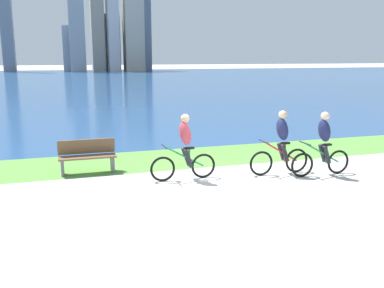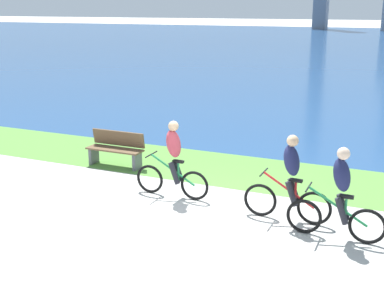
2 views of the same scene
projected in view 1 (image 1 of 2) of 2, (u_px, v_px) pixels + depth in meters
The scene contains 8 objects.
ground_plane at pixel (231, 184), 10.40m from camera, with size 300.00×300.00×0.00m, color #B2AFA8.
grass_strip_bayside at pixel (194, 157), 13.19m from camera, with size 120.00×2.61×0.01m, color #59933D.
bay_water_surface at pixel (89, 80), 56.03m from camera, with size 300.00×89.08×0.00m, color navy.
cyclist_lead at pixel (185, 147), 10.62m from camera, with size 1.71×0.52×1.68m.
cyclist_trailing at pixel (281, 143), 11.14m from camera, with size 1.71×0.52×1.70m.
cyclist_distant_rear at pixel (323, 144), 11.01m from camera, with size 1.73×0.52×1.68m.
bench_near_path at pixel (87, 156), 11.32m from camera, with size 1.50×0.47×0.90m.
city_skyline_far_shore at pixel (98, 22), 87.46m from camera, with size 30.02×8.46×25.28m.
Camera 1 is at (-3.91, -9.24, 3.07)m, focal length 39.68 mm.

